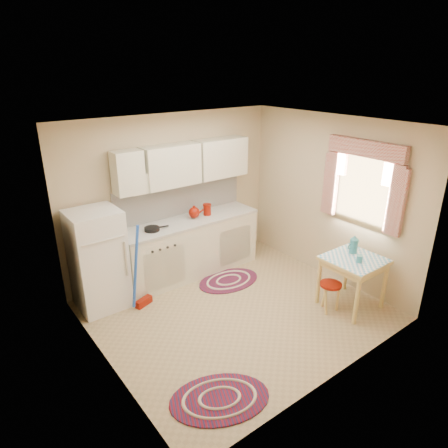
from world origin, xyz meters
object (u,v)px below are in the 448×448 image
(base_cabinets, at_px, (190,248))
(table, at_px, (351,282))
(fridge, at_px, (98,260))
(stool, at_px, (329,297))

(base_cabinets, bearing_deg, table, -59.79)
(fridge, bearing_deg, table, -37.36)
(fridge, bearing_deg, stool, -39.84)
(fridge, height_order, base_cabinets, fridge)
(table, relative_size, stool, 1.71)
(fridge, relative_size, table, 1.94)
(base_cabinets, relative_size, stool, 5.36)
(fridge, xyz_separation_m, table, (2.74, -2.09, -0.34))
(fridge, height_order, table, fridge)
(base_cabinets, distance_m, stool, 2.26)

